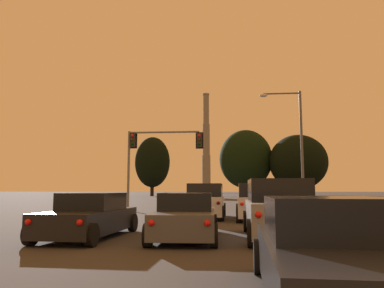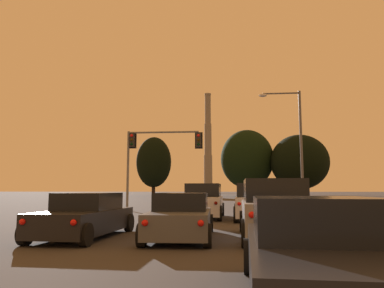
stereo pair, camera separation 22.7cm
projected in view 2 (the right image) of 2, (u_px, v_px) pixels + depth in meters
name	position (u px, v px, depth m)	size (l,w,h in m)	color
sedan_right_lane_third	(318.00, 255.00, 4.93)	(2.16, 4.77, 1.43)	black
suv_right_lane_second	(273.00, 210.00, 11.84)	(2.17, 4.93, 1.86)	gray
sedan_left_lane_second	(86.00, 216.00, 12.16)	(2.17, 4.77, 1.43)	black
sedan_center_lane_second	(181.00, 217.00, 11.92)	(2.14, 4.76, 1.43)	#4C4F54
suv_center_lane_front	(204.00, 201.00, 20.41)	(2.16, 4.93, 1.86)	silver
suv_right_lane_front	(254.00, 202.00, 19.26)	(2.21, 4.95, 1.86)	silver
traffic_light_overhead_left	(153.00, 149.00, 28.21)	(5.85, 0.50, 5.96)	slate
street_lamp	(295.00, 137.00, 28.59)	(3.22, 0.36, 9.14)	#56565B
smokestack	(208.00, 153.00, 175.02)	(6.18, 6.18, 47.17)	slate
treeline_right_mid	(154.00, 162.00, 92.10)	(8.60, 7.74, 14.53)	black
treeline_left_mid	(247.00, 159.00, 87.82)	(12.33, 11.10, 15.60)	black
treeline_far_right	(300.00, 162.00, 83.62)	(12.93, 11.64, 13.86)	black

